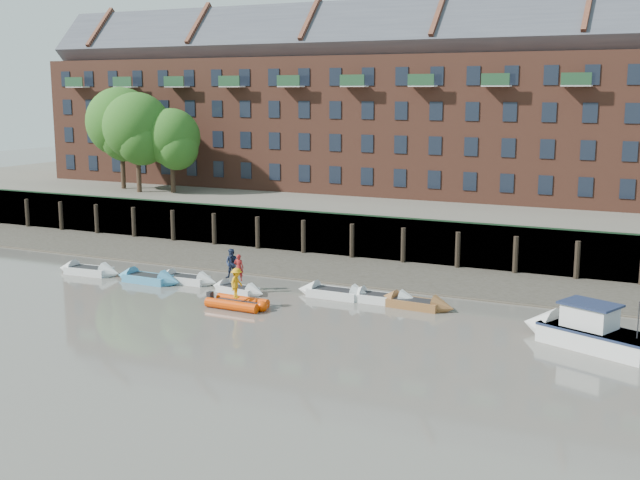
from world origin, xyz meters
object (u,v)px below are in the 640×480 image
Objects in this scene: rowboat_4 at (335,293)px; motor_launch at (576,329)px; rowboat_1 at (148,279)px; rowboat_3 at (238,290)px; person_rower_b at (232,264)px; rowboat_2 at (186,279)px; rowboat_6 at (415,304)px; rib_tender at (239,303)px; person_rib_crew at (237,283)px; person_rower_a at (239,267)px; rowboat_5 at (382,298)px; rowboat_0 at (89,271)px.

motor_launch is (14.38, -3.09, 0.46)m from rowboat_4.
rowboat_1 is 0.70× the size of motor_launch.
rowboat_3 is 1.63m from person_rower_b.
rowboat_1 is 2.64× the size of person_rower_b.
rowboat_2 is 4.14m from person_rower_b.
rowboat_3 is at bearing -168.80° from rowboat_6.
rib_tender is at bearing -47.81° from rowboat_3.
rowboat_6 is 2.77× the size of person_rib_crew.
person_rower_a is (-10.81, -1.41, 1.37)m from rowboat_6.
rowboat_3 is 2.52× the size of person_rower_a.
motor_launch is (18.30, 1.46, 0.43)m from rib_tender.
rowboat_2 is at bearing 16.83° from motor_launch.
rowboat_5 is 0.98× the size of rowboat_6.
rowboat_2 is 2.43× the size of person_rower_b.
rowboat_5 is (15.51, 1.81, -0.01)m from rowboat_1.
person_rib_crew reaches higher than rowboat_2.
rowboat_1 is at bearing -5.19° from rowboat_0.
rowboat_0 is at bearing -173.99° from rowboat_4.
rib_tender is at bearing -146.79° from rowboat_5.
rib_tender is 18.36m from motor_launch.
person_rib_crew is (2.32, -3.31, -0.26)m from person_rower_b.
motor_launch is at bearing 6.42° from rib_tender.
person_rower_a is 0.95× the size of person_rib_crew.
person_rib_crew is at bearing -130.12° from rowboat_4.
rowboat_5 is 8.97m from person_rower_a.
rib_tender is 0.52× the size of motor_launch.
person_rower_b is (-0.66, 0.30, 0.11)m from person_rower_a.
person_rower_b is at bearing -36.47° from person_rower_a.
motor_launch is (11.38, -3.17, 0.47)m from rowboat_5.
rowboat_4 is at bearing 1.94° from rowboat_0.
rowboat_6 is at bearing 4.88° from motor_launch.
rowboat_5 is at bearing 2.54° from rowboat_4.
rowboat_1 is 6.95m from person_rower_a.
person_rib_crew is at bearing 107.35° from person_rower_a.
motor_launch is 18.49m from person_rib_crew.
motor_launch is (20.22, -1.51, 0.50)m from rowboat_3.
person_rower_a is (-1.78, 2.94, 1.34)m from rib_tender.
rowboat_4 is 14.72m from motor_launch.
rowboat_6 is 10.99m from person_rower_a.
rowboat_2 is at bearing -22.28° from person_rower_a.
rib_tender is 1.20m from person_rib_crew.
rowboat_6 is at bearing 6.42° from rowboat_1.
rowboat_1 reaches higher than rowboat_2.
rib_tender is at bearing -64.49° from person_rib_crew.
person_rib_crew is at bearing -150.22° from rowboat_6.
rowboat_2 is 4.42m from rowboat_3.
rowboat_4 is (5.84, 1.59, 0.05)m from rowboat_3.
rowboat_4 is 5.11m from rowboat_6.
rowboat_3 is 2.39× the size of person_rib_crew.
rowboat_0 is at bearing -170.96° from rowboat_3.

